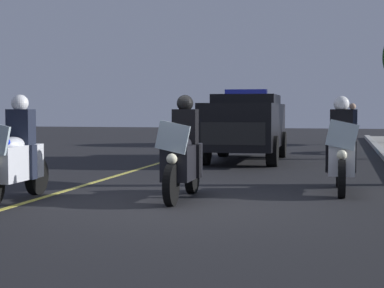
% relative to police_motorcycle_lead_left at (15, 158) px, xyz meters
% --- Properties ---
extents(ground_plane, '(80.00, 80.00, 0.00)m').
position_rel_police_motorcycle_lead_left_xyz_m(ground_plane, '(-0.29, 2.69, -0.70)').
color(ground_plane, black).
extents(lane_stripe_center, '(48.00, 0.12, 0.01)m').
position_rel_police_motorcycle_lead_left_xyz_m(lane_stripe_center, '(-0.29, 0.25, -0.70)').
color(lane_stripe_center, '#E0D14C').
rests_on(lane_stripe_center, ground).
extents(police_motorcycle_lead_left, '(2.14, 0.57, 1.72)m').
position_rel_police_motorcycle_lead_left_xyz_m(police_motorcycle_lead_left, '(0.00, 0.00, 0.00)').
color(police_motorcycle_lead_left, black).
rests_on(police_motorcycle_lead_left, ground).
extents(police_motorcycle_lead_right, '(2.14, 0.57, 1.72)m').
position_rel_police_motorcycle_lead_left_xyz_m(police_motorcycle_lead_right, '(-0.83, 2.57, 0.00)').
color(police_motorcycle_lead_right, black).
rests_on(police_motorcycle_lead_right, ground).
extents(police_motorcycle_trailing, '(2.14, 0.57, 1.72)m').
position_rel_police_motorcycle_lead_left_xyz_m(police_motorcycle_trailing, '(-2.31, 5.11, 0.00)').
color(police_motorcycle_trailing, black).
rests_on(police_motorcycle_trailing, ground).
extents(police_suv, '(4.94, 2.15, 2.05)m').
position_rel_police_motorcycle_lead_left_xyz_m(police_suv, '(-8.55, 2.46, 0.37)').
color(police_suv, black).
rests_on(police_suv, ground).
extents(cyclist_background, '(1.76, 0.32, 1.69)m').
position_rel_police_motorcycle_lead_left_xyz_m(cyclist_background, '(-12.63, 5.48, 0.14)').
color(cyclist_background, black).
rests_on(cyclist_background, ground).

